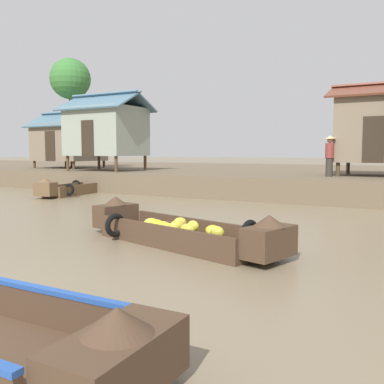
% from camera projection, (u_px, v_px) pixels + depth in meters
% --- Properties ---
extents(ground_plane, '(300.00, 300.00, 0.00)m').
position_uv_depth(ground_plane, '(247.00, 215.00, 13.20)').
color(ground_plane, '#7A6B51').
extents(riverbank_strip, '(160.00, 20.00, 0.94)m').
position_uv_depth(riverbank_strip, '(336.00, 178.00, 24.74)').
color(riverbank_strip, brown).
rests_on(riverbank_strip, ground).
extents(banana_boat, '(5.07, 2.24, 0.85)m').
position_uv_depth(banana_boat, '(179.00, 231.00, 8.94)').
color(banana_boat, '#473323').
rests_on(banana_boat, ground).
extents(cargo_boat_upstream, '(1.99, 4.28, 0.88)m').
position_uv_depth(cargo_boat_upstream, '(73.00, 188.00, 19.58)').
color(cargo_boat_upstream, brown).
rests_on(cargo_boat_upstream, ground).
extents(stilt_house_left, '(4.45, 3.53, 3.54)m').
position_uv_depth(stilt_house_left, '(69.00, 141.00, 27.13)').
color(stilt_house_left, '#4C3826').
rests_on(stilt_house_left, riverbank_strip).
extents(stilt_house_mid_left, '(4.39, 3.33, 4.12)m').
position_uv_depth(stilt_house_mid_left, '(106.00, 130.00, 23.01)').
color(stilt_house_mid_left, '#4C3826').
rests_on(stilt_house_mid_left, riverbank_strip).
extents(stilt_house_mid_right, '(3.78, 3.22, 3.83)m').
position_uv_depth(stilt_house_mid_right, '(378.00, 128.00, 17.79)').
color(stilt_house_mid_right, '#4C3826').
rests_on(stilt_house_mid_right, riverbank_strip).
extents(palm_tree_near, '(2.53, 2.53, 6.85)m').
position_uv_depth(palm_tree_near, '(70.00, 80.00, 27.03)').
color(palm_tree_near, brown).
rests_on(palm_tree_near, riverbank_strip).
extents(vendor_person, '(0.44, 0.44, 1.66)m').
position_uv_depth(vendor_person, '(330.00, 154.00, 17.40)').
color(vendor_person, '#332D28').
rests_on(vendor_person, riverbank_strip).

